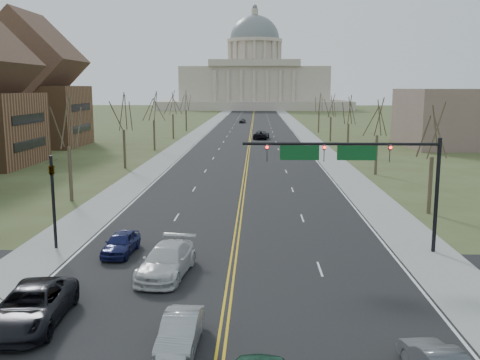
# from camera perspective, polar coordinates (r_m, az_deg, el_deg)

# --- Properties ---
(ground) EXTENTS (600.00, 600.00, 0.00)m
(ground) POSITION_cam_1_polar(r_m,az_deg,el_deg) (21.78, -2.12, -18.08)
(ground) COLOR #444C26
(ground) RESTS_ON ground
(road) EXTENTS (20.00, 380.00, 0.01)m
(road) POSITION_cam_1_polar(r_m,az_deg,el_deg) (129.61, 1.21, 5.31)
(road) COLOR black
(road) RESTS_ON ground
(cross_road) EXTENTS (120.00, 14.00, 0.01)m
(cross_road) POSITION_cam_1_polar(r_m,az_deg,el_deg) (27.22, -1.24, -12.15)
(cross_road) COLOR black
(cross_road) RESTS_ON ground
(sidewalk_left) EXTENTS (4.00, 380.00, 0.03)m
(sidewalk_left) POSITION_cam_1_polar(r_m,az_deg,el_deg) (130.29, -4.09, 5.31)
(sidewalk_left) COLOR gray
(sidewalk_left) RESTS_ON ground
(sidewalk_right) EXTENTS (4.00, 380.00, 0.03)m
(sidewalk_right) POSITION_cam_1_polar(r_m,az_deg,el_deg) (130.04, 6.53, 5.27)
(sidewalk_right) COLOR gray
(sidewalk_right) RESTS_ON ground
(center_line) EXTENTS (0.42, 380.00, 0.01)m
(center_line) POSITION_cam_1_polar(r_m,az_deg,el_deg) (129.61, 1.21, 5.31)
(center_line) COLOR gold
(center_line) RESTS_ON road
(edge_line_left) EXTENTS (0.15, 380.00, 0.01)m
(edge_line_left) POSITION_cam_1_polar(r_m,az_deg,el_deg) (130.08, -3.13, 5.32)
(edge_line_left) COLOR silver
(edge_line_left) RESTS_ON road
(edge_line_right) EXTENTS (0.15, 380.00, 0.01)m
(edge_line_right) POSITION_cam_1_polar(r_m,az_deg,el_deg) (129.88, 5.56, 5.28)
(edge_line_right) COLOR silver
(edge_line_right) RESTS_ON road
(capitol) EXTENTS (90.00, 60.00, 50.00)m
(capitol) POSITION_cam_1_polar(r_m,az_deg,el_deg) (269.15, 1.56, 10.67)
(capitol) COLOR #C2B3A2
(capitol) RESTS_ON ground
(signal_mast) EXTENTS (12.12, 0.44, 7.20)m
(signal_mast) POSITION_cam_1_polar(r_m,az_deg,el_deg) (33.55, 12.23, 2.01)
(signal_mast) COLOR black
(signal_mast) RESTS_ON ground
(signal_left) EXTENTS (0.32, 0.36, 6.00)m
(signal_left) POSITION_cam_1_polar(r_m,az_deg,el_deg) (35.74, -19.34, -1.18)
(signal_left) COLOR black
(signal_left) RESTS_ON ground
(tree_r_0) EXTENTS (3.74, 3.74, 8.50)m
(tree_r_0) POSITION_cam_1_polar(r_m,az_deg,el_deg) (45.60, 19.93, 4.66)
(tree_r_0) COLOR #3D3324
(tree_r_0) RESTS_ON ground
(tree_l_0) EXTENTS (3.96, 3.96, 9.00)m
(tree_l_0) POSITION_cam_1_polar(r_m,az_deg,el_deg) (50.24, -17.90, 5.64)
(tree_l_0) COLOR #3D3324
(tree_l_0) RESTS_ON ground
(tree_r_1) EXTENTS (3.74, 3.74, 8.50)m
(tree_r_1) POSITION_cam_1_polar(r_m,az_deg,el_deg) (64.86, 14.48, 6.29)
(tree_r_1) COLOR #3D3324
(tree_r_1) RESTS_ON ground
(tree_l_1) EXTENTS (3.96, 3.96, 9.00)m
(tree_l_1) POSITION_cam_1_polar(r_m,az_deg,el_deg) (69.37, -12.35, 6.91)
(tree_l_1) COLOR #3D3324
(tree_l_1) RESTS_ON ground
(tree_r_2) EXTENTS (3.74, 3.74, 8.50)m
(tree_r_2) POSITION_cam_1_polar(r_m,az_deg,el_deg) (84.47, 11.54, 7.15)
(tree_r_2) COLOR #3D3324
(tree_r_2) RESTS_ON ground
(tree_l_2) EXTENTS (3.96, 3.96, 9.00)m
(tree_l_2) POSITION_cam_1_polar(r_m,az_deg,el_deg) (88.88, -9.21, 7.60)
(tree_l_2) COLOR #3D3324
(tree_l_2) RESTS_ON ground
(tree_r_3) EXTENTS (3.74, 3.74, 8.50)m
(tree_r_3) POSITION_cam_1_polar(r_m,az_deg,el_deg) (104.23, 9.70, 7.68)
(tree_r_3) COLOR #3D3324
(tree_r_3) RESTS_ON ground
(tree_l_3) EXTENTS (3.96, 3.96, 9.00)m
(tree_l_3) POSITION_cam_1_polar(r_m,az_deg,el_deg) (108.57, -7.19, 8.03)
(tree_l_3) COLOR #3D3324
(tree_l_3) RESTS_ON ground
(tree_r_4) EXTENTS (3.74, 3.74, 8.50)m
(tree_r_4) POSITION_cam_1_polar(r_m,az_deg,el_deg) (124.06, 8.44, 8.03)
(tree_r_4) COLOR #3D3324
(tree_r_4) RESTS_ON ground
(tree_l_4) EXTENTS (3.96, 3.96, 9.00)m
(tree_l_4) POSITION_cam_1_polar(r_m,az_deg,el_deg) (128.36, -5.80, 8.32)
(tree_l_4) COLOR #3D3324
(tree_l_4) RESTS_ON ground
(bldg_left_far) EXTENTS (17.10, 14.28, 23.25)m
(bldg_left_far) POSITION_cam_1_polar(r_m,az_deg,el_deg) (101.18, -21.34, 8.79)
(bldg_left_far) COLOR brown
(bldg_left_far) RESTS_ON ground
(bldg_right_mass) EXTENTS (25.00, 20.00, 10.00)m
(bldg_right_mass) POSITION_cam_1_polar(r_m,az_deg,el_deg) (102.87, 24.01, 6.08)
(bldg_right_mass) COLOR #715B50
(bldg_right_mass) RESTS_ON ground
(car_sb_inner_lead) EXTENTS (1.55, 4.09, 1.33)m
(car_sb_inner_lead) POSITION_cam_1_polar(r_m,az_deg,el_deg) (22.07, -6.38, -15.77)
(car_sb_inner_lead) COLOR gray
(car_sb_inner_lead) RESTS_ON road
(car_sb_outer_lead) EXTENTS (3.06, 6.13, 1.67)m
(car_sb_outer_lead) POSITION_cam_1_polar(r_m,az_deg,el_deg) (25.44, -21.40, -12.43)
(car_sb_outer_lead) COLOR black
(car_sb_outer_lead) RESTS_ON road
(car_sb_inner_second) EXTENTS (3.01, 5.97, 1.66)m
(car_sb_inner_second) POSITION_cam_1_polar(r_m,az_deg,el_deg) (29.85, -7.83, -8.52)
(car_sb_inner_second) COLOR silver
(car_sb_inner_second) RESTS_ON road
(car_sb_outer_second) EXTENTS (1.88, 4.16, 1.39)m
(car_sb_outer_second) POSITION_cam_1_polar(r_m,az_deg,el_deg) (34.06, -12.58, -6.59)
(car_sb_outer_second) COLOR #151B4C
(car_sb_outer_second) RESTS_ON road
(car_far_nb) EXTENTS (3.53, 6.28, 1.66)m
(car_far_nb) POSITION_cam_1_polar(r_m,az_deg,el_deg) (108.13, 2.29, 4.85)
(car_far_nb) COLOR black
(car_far_nb) RESTS_ON road
(car_far_sb) EXTENTS (2.01, 4.16, 1.37)m
(car_far_sb) POSITION_cam_1_polar(r_m,az_deg,el_deg) (157.16, 0.25, 6.35)
(car_far_sb) COLOR #414448
(car_far_sb) RESTS_ON road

